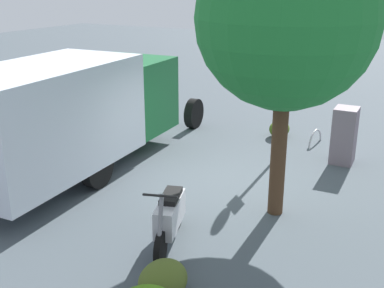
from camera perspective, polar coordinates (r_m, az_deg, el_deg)
ground_plane at (r=10.67m, az=3.98°, el=-4.95°), size 60.00×60.00×0.00m
box_truck_near at (r=11.31m, az=-13.60°, el=4.14°), size 8.08×2.60×2.67m
motorcycle at (r=8.24m, az=-2.66°, el=-8.54°), size 1.75×0.78×1.20m
stop_sign at (r=11.57m, az=10.32°, el=8.01°), size 0.71×0.33×3.26m
street_tree at (r=8.63m, az=11.21°, el=14.35°), size 3.19×3.19×5.29m
utility_cabinet at (r=12.31m, az=17.63°, el=0.96°), size 0.64×0.56×1.40m
bike_rack_hoop at (r=13.70m, az=14.38°, el=-0.00°), size 0.85×0.16×0.85m
shrub_near_sign at (r=14.04m, az=10.34°, el=1.78°), size 0.69×0.57×0.47m
shrub_mid_verge at (r=7.09m, az=-3.48°, el=-15.88°), size 0.81×0.66×0.55m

